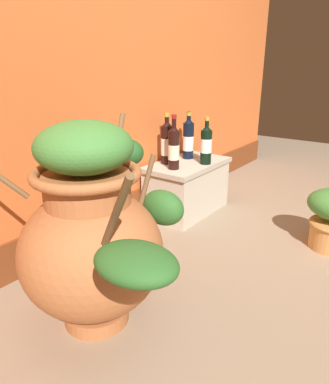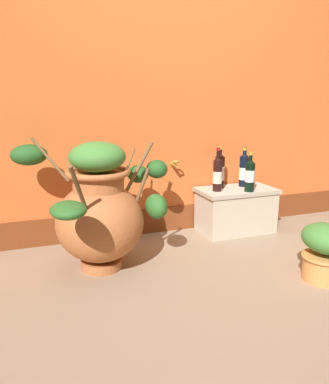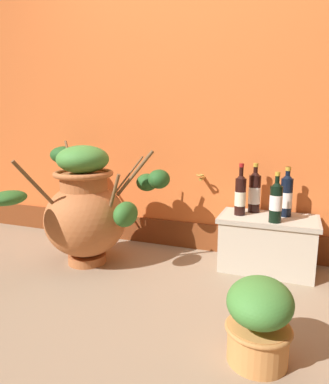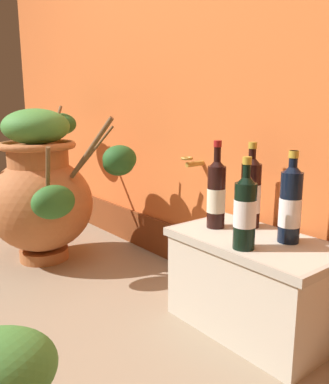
{
  "view_description": "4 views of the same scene",
  "coord_description": "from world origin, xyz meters",
  "px_view_note": "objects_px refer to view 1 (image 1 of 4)",
  "views": [
    {
      "loc": [
        -1.41,
        -0.35,
        0.98
      ],
      "look_at": [
        0.01,
        0.7,
        0.34
      ],
      "focal_mm": 33.4,
      "sensor_mm": 36.0,
      "label": 1
    },
    {
      "loc": [
        -1.02,
        -1.67,
        1.04
      ],
      "look_at": [
        -0.09,
        0.86,
        0.39
      ],
      "focal_mm": 35.72,
      "sensor_mm": 36.0,
      "label": 2
    },
    {
      "loc": [
        0.67,
        -1.31,
        0.93
      ],
      "look_at": [
        -0.12,
        0.75,
        0.5
      ],
      "focal_mm": 32.12,
      "sensor_mm": 36.0,
      "label": 3
    },
    {
      "loc": [
        1.41,
        -0.21,
        0.82
      ],
      "look_at": [
        0.07,
        0.86,
        0.45
      ],
      "focal_mm": 38.0,
      "sensor_mm": 36.0,
      "label": 4
    }
  ],
  "objects_px": {
    "wine_bottle_middle": "(206,144)",
    "wine_bottle_back": "(188,139)",
    "wine_bottle_left": "(167,142)",
    "terracotta_urn": "(90,232)",
    "wine_bottle_right": "(174,147)"
  },
  "relations": [
    {
      "from": "terracotta_urn",
      "to": "wine_bottle_left",
      "type": "height_order",
      "value": "terracotta_urn"
    },
    {
      "from": "terracotta_urn",
      "to": "wine_bottle_back",
      "type": "relative_size",
      "value": 3.19
    },
    {
      "from": "wine_bottle_right",
      "to": "wine_bottle_back",
      "type": "relative_size",
      "value": 1.06
    },
    {
      "from": "wine_bottle_middle",
      "to": "wine_bottle_back",
      "type": "relative_size",
      "value": 0.96
    },
    {
      "from": "terracotta_urn",
      "to": "wine_bottle_right",
      "type": "relative_size",
      "value": 3.01
    },
    {
      "from": "terracotta_urn",
      "to": "wine_bottle_middle",
      "type": "bearing_deg",
      "value": 9.85
    },
    {
      "from": "terracotta_urn",
      "to": "wine_bottle_left",
      "type": "bearing_deg",
      "value": 21.63
    },
    {
      "from": "terracotta_urn",
      "to": "wine_bottle_right",
      "type": "xyz_separation_m",
      "value": [
        0.97,
        0.3,
        0.1
      ]
    },
    {
      "from": "wine_bottle_middle",
      "to": "terracotta_urn",
      "type": "bearing_deg",
      "value": -170.15
    },
    {
      "from": "wine_bottle_middle",
      "to": "wine_bottle_back",
      "type": "height_order",
      "value": "wine_bottle_back"
    },
    {
      "from": "wine_bottle_left",
      "to": "wine_bottle_middle",
      "type": "distance_m",
      "value": 0.25
    },
    {
      "from": "terracotta_urn",
      "to": "wine_bottle_left",
      "type": "xyz_separation_m",
      "value": [
        1.04,
        0.41,
        0.11
      ]
    },
    {
      "from": "wine_bottle_left",
      "to": "wine_bottle_middle",
      "type": "relative_size",
      "value": 1.08
    },
    {
      "from": "wine_bottle_left",
      "to": "terracotta_urn",
      "type": "bearing_deg",
      "value": -158.37
    },
    {
      "from": "wine_bottle_left",
      "to": "wine_bottle_right",
      "type": "distance_m",
      "value": 0.13
    }
  ]
}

